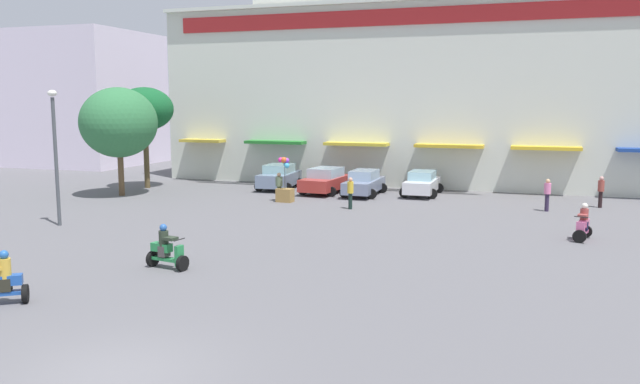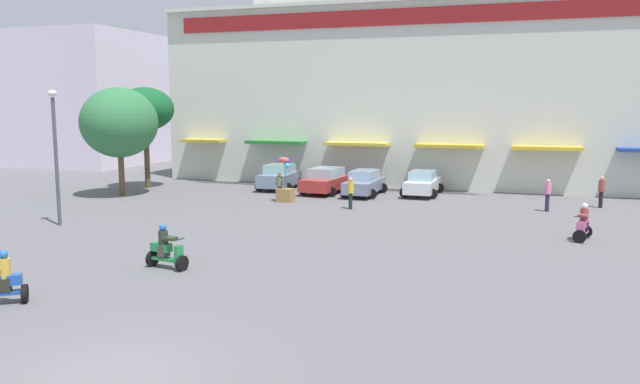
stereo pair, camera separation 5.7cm
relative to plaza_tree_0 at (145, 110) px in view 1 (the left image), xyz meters
The scene contains 18 objects.
ground_plane 20.35m from the plaza_tree_0, 37.16° to the right, with size 128.00×128.00×0.00m, color #5E5C60.
colonial_building 19.53m from the plaza_tree_0, 33.88° to the left, with size 34.05×15.03×22.66m.
flank_building_left 20.18m from the plaza_tree_0, 142.21° to the left, with size 13.70×10.46×11.55m.
plaza_tree_0 is the anchor object (origin of this frame).
plaza_tree_2 3.54m from the plaza_tree_0, 81.48° to the right, with size 4.33×4.75×6.38m.
parked_car_0 9.62m from the plaza_tree_0, 13.85° to the left, with size 2.61×4.06×1.60m.
parked_car_1 12.55m from the plaza_tree_0, ahead, with size 2.69×4.48×1.55m.
parked_car_2 14.86m from the plaza_tree_0, ahead, with size 2.23×4.31×1.52m.
parked_car_3 18.13m from the plaza_tree_0, ahead, with size 2.22×4.15×1.47m.
scooter_rider_2 21.54m from the plaza_tree_0, 54.69° to the right, with size 1.51×0.77×1.51m.
scooter_rider_3 24.54m from the plaza_tree_0, 65.52° to the right, with size 1.37×1.19×1.52m.
scooter_rider_5 27.27m from the plaza_tree_0, 17.40° to the right, with size 0.83×1.39×1.51m.
pedestrian_0 11.33m from the plaza_tree_0, 13.82° to the right, with size 0.44×0.44×1.62m.
pedestrian_1 27.43m from the plaza_tree_0, ahead, with size 0.41×0.41×1.66m.
pedestrian_2 15.77m from the plaza_tree_0, 14.41° to the right, with size 0.40×0.40×1.66m.
pedestrian_3 24.79m from the plaza_tree_0, ahead, with size 0.45×0.45×1.66m.
streetlamp_near 12.80m from the plaza_tree_0, 73.92° to the right, with size 0.40×0.40×6.04m.
balloon_vendor_cart 11.67m from the plaza_tree_0, 13.90° to the right, with size 0.94×0.67×2.52m.
Camera 1 is at (7.91, -10.28, 5.52)m, focal length 35.70 mm.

